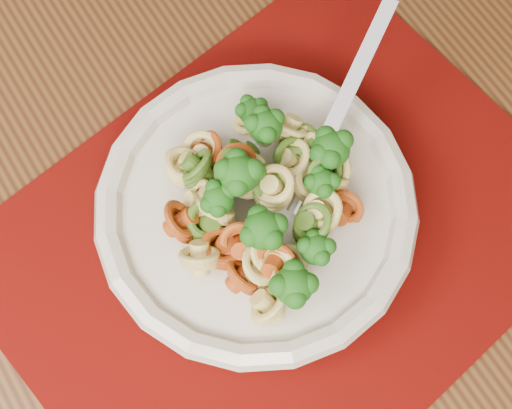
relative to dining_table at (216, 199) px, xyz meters
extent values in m
cube|color=#573618|center=(0.00, 0.00, 0.06)|extent=(1.80, 1.46, 0.04)
cube|color=#520703|center=(0.04, -0.07, 0.08)|extent=(0.51, 0.48, 0.00)
cylinder|color=beige|center=(0.02, -0.06, 0.09)|extent=(0.10, 0.10, 0.01)
cylinder|color=beige|center=(0.02, -0.06, 0.11)|extent=(0.21, 0.21, 0.03)
torus|color=beige|center=(0.02, -0.06, 0.12)|extent=(0.23, 0.23, 0.02)
camera|label=1|loc=(-0.01, -0.23, 0.59)|focal=50.00mm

